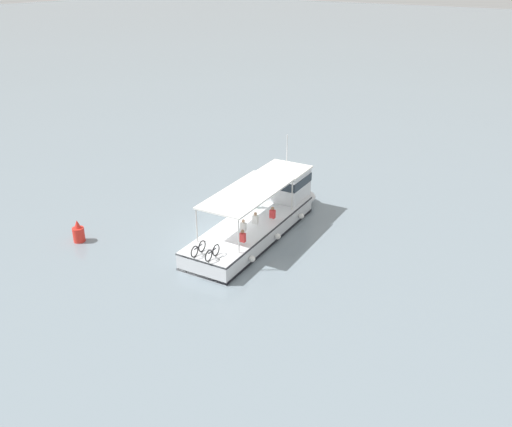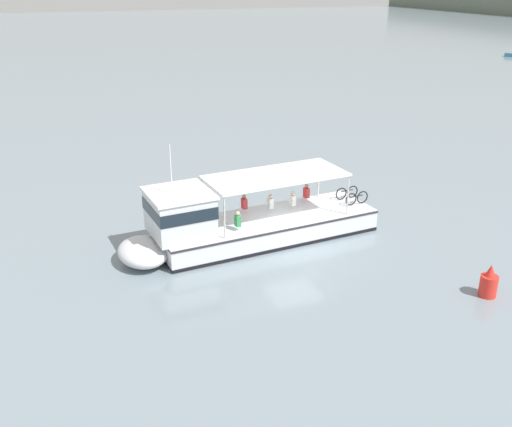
% 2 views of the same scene
% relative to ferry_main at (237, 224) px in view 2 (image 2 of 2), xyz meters
% --- Properties ---
extents(ground_plane, '(400.00, 400.00, 0.00)m').
position_rel_ferry_main_xyz_m(ground_plane, '(1.24, 2.45, -1.02)').
color(ground_plane, gray).
extents(ferry_main, '(4.47, 13.01, 5.32)m').
position_rel_ferry_main_xyz_m(ferry_main, '(0.00, 0.00, 0.00)').
color(ferry_main, silver).
rests_on(ferry_main, ground).
extents(channel_buoy, '(0.70, 0.70, 1.40)m').
position_rel_ferry_main_xyz_m(channel_buoy, '(8.07, 7.97, -0.45)').
color(channel_buoy, red).
rests_on(channel_buoy, ground).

